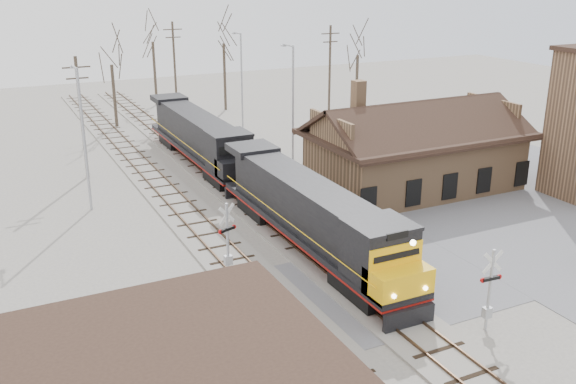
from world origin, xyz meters
The scene contains 20 objects.
ground centered at (0.00, 0.00, 0.00)m, with size 140.00×140.00×0.00m, color #9F9A90.
road centered at (0.00, 0.00, 0.01)m, with size 60.00×9.00×0.03m, color slate.
parking_lot centered at (18.00, 4.00, 0.02)m, with size 22.00×26.00×0.03m, color slate.
track_main centered at (0.00, 15.00, 0.07)m, with size 3.40×90.00×0.24m.
track_siding centered at (-4.50, 15.00, 0.07)m, with size 3.40×90.00×0.24m.
depot centered at (11.99, 12.00, 2.41)m, with size 15.20×9.31×7.90m.
locomotive_lead centered at (0.00, 5.01, 2.21)m, with size 2.83×18.98×4.21m.
locomotive_trailing centered at (0.00, 24.27, 2.21)m, with size 2.83×18.98×3.99m.
crossbuck_near centered at (2.99, -5.47, 1.84)m, with size 1.11×0.29×3.89m.
crossbuck_far centered at (-5.30, 4.51, 1.90)m, with size 1.10×0.48×4.04m.
streetlight_a centered at (-9.96, 17.81, 5.24)m, with size 0.25×2.04×9.39m.
streetlight_b centered at (6.47, 20.68, 5.38)m, with size 0.25×2.04×9.67m.
streetlight_c centered at (7.20, 33.06, 5.31)m, with size 0.25×2.04×9.54m.
utility_pole_a centered at (-8.93, 25.05, 4.81)m, with size 2.00×0.24×9.19m.
utility_pole_b centered at (3.57, 42.70, 5.24)m, with size 2.00×0.24×10.02m.
utility_pole_c centered at (16.42, 32.20, 5.20)m, with size 2.00×0.24×9.96m.
tree_b centered at (-3.38, 40.64, 7.30)m, with size 4.19×4.19×10.26m.
tree_c centered at (3.32, 50.17, 8.48)m, with size 4.86×4.86×11.91m.
tree_d centered at (9.62, 43.94, 8.61)m, with size 4.93×4.93×12.08m.
tree_e centered at (21.82, 35.62, 7.43)m, with size 4.26×4.26×10.44m.
Camera 1 is at (-15.83, -23.90, 15.13)m, focal length 40.00 mm.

